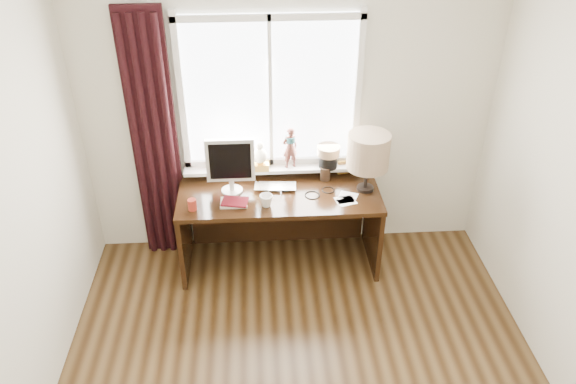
{
  "coord_description": "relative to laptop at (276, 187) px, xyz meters",
  "views": [
    {
      "loc": [
        -0.28,
        -2.34,
        3.3
      ],
      "look_at": [
        -0.05,
        1.25,
        1.0
      ],
      "focal_mm": 35.0,
      "sensor_mm": 36.0,
      "label": 1
    }
  ],
  "objects": [
    {
      "name": "desk_cables",
      "position": [
        0.29,
        -0.08,
        -0.01
      ],
      "size": [
        0.5,
        0.27,
        0.01
      ],
      "color": "black",
      "rests_on": "desk"
    },
    {
      "name": "brush_holder",
      "position": [
        0.44,
        0.12,
        0.05
      ],
      "size": [
        0.09,
        0.09,
        0.25
      ],
      "color": "black",
      "rests_on": "desk"
    },
    {
      "name": "red_cup",
      "position": [
        -0.68,
        -0.28,
        0.03
      ],
      "size": [
        0.07,
        0.07,
        0.09
      ],
      "primitive_type": "cylinder",
      "color": "maroon",
      "rests_on": "desk"
    },
    {
      "name": "desk",
      "position": [
        0.03,
        0.02,
        -0.26
      ],
      "size": [
        1.7,
        0.7,
        0.75
      ],
      "color": "#311D0D",
      "rests_on": "floor"
    },
    {
      "name": "notebook_stack",
      "position": [
        -0.35,
        -0.22,
        0.0
      ],
      "size": [
        0.24,
        0.19,
        0.03
      ],
      "color": "beige",
      "rests_on": "desk"
    },
    {
      "name": "monitor",
      "position": [
        -0.37,
        -0.02,
        0.26
      ],
      "size": [
        0.4,
        0.18,
        0.49
      ],
      "color": "beige",
      "rests_on": "desk"
    },
    {
      "name": "ceiling",
      "position": [
        0.13,
        -1.71,
        1.84
      ],
      "size": [
        3.5,
        4.0,
        0.0
      ],
      "primitive_type": "cube",
      "color": "white",
      "rests_on": "wall_back"
    },
    {
      "name": "loose_papers",
      "position": [
        0.58,
        -0.21,
        -0.01
      ],
      "size": [
        0.22,
        0.25,
        0.0
      ],
      "color": "white",
      "rests_on": "desk"
    },
    {
      "name": "wall_back",
      "position": [
        0.13,
        0.29,
        0.54
      ],
      "size": [
        3.5,
        0.0,
        2.6
      ],
      "primitive_type": "cube",
      "rotation": [
        1.57,
        0.0,
        0.0
      ],
      "color": "beige",
      "rests_on": "ground"
    },
    {
      "name": "window",
      "position": [
        -0.0,
        0.24,
        0.55
      ],
      "size": [
        1.52,
        0.23,
        1.4
      ],
      "color": "white",
      "rests_on": "ground"
    },
    {
      "name": "table_lamp",
      "position": [
        0.76,
        -0.07,
        0.35
      ],
      "size": [
        0.35,
        0.35,
        0.52
      ],
      "color": "black",
      "rests_on": "desk"
    },
    {
      "name": "mug",
      "position": [
        -0.09,
        -0.26,
        0.04
      ],
      "size": [
        0.15,
        0.15,
        0.11
      ],
      "primitive_type": "imported",
      "rotation": [
        0.0,
        0.0,
        0.76
      ],
      "color": "white",
      "rests_on": "desk"
    },
    {
      "name": "icon_frame",
      "position": [
        0.61,
        0.2,
        0.05
      ],
      "size": [
        0.1,
        0.04,
        0.13
      ],
      "color": "gold",
      "rests_on": "desk"
    },
    {
      "name": "curtain",
      "position": [
        -1.01,
        0.2,
        0.35
      ],
      "size": [
        0.38,
        0.09,
        2.25
      ],
      "color": "black",
      "rests_on": "floor"
    },
    {
      "name": "laptop",
      "position": [
        0.0,
        0.0,
        0.0
      ],
      "size": [
        0.37,
        0.26,
        0.03
      ],
      "primitive_type": "imported",
      "rotation": [
        0.0,
        0.0,
        -0.08
      ],
      "color": "silver",
      "rests_on": "desk"
    }
  ]
}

